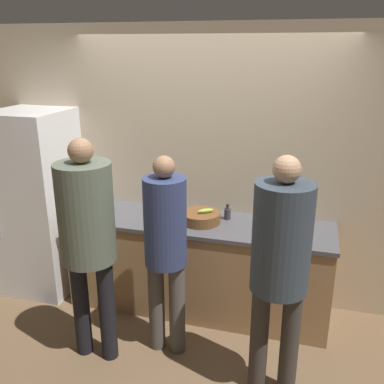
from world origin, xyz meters
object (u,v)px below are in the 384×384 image
at_px(utensil_crock, 305,217).
at_px(bottle_green, 168,209).
at_px(person_left, 87,229).
at_px(fruit_bowl, 201,217).
at_px(refrigerator, 39,203).
at_px(bottle_dark, 227,213).
at_px(cup_yellow, 158,208).
at_px(potted_plant, 283,211).
at_px(person_center, 166,242).
at_px(person_right, 280,257).
at_px(bottle_amber, 170,203).

bearing_deg(utensil_crock, bottle_green, -169.53).
relative_size(person_left, fruit_bowl, 5.10).
bearing_deg(person_left, refrigerator, 140.27).
bearing_deg(person_left, bottle_dark, 49.20).
bearing_deg(cup_yellow, bottle_green, -44.29).
xyz_separation_m(bottle_green, potted_plant, (1.02, 0.12, 0.04)).
height_order(person_center, person_right, person_right).
distance_m(person_left, person_center, 0.59).
bearing_deg(person_right, utensil_crock, 82.59).
bearing_deg(bottle_amber, fruit_bowl, -31.72).
distance_m(refrigerator, person_center, 1.68).
xyz_separation_m(refrigerator, potted_plant, (2.39, 0.11, 0.12)).
bearing_deg(person_left, potted_plant, 35.38).
distance_m(person_center, fruit_bowl, 0.65).
bearing_deg(refrigerator, bottle_amber, 10.10).
xyz_separation_m(person_center, utensil_crock, (1.02, 0.85, -0.01)).
xyz_separation_m(person_right, bottle_green, (-1.08, 0.86, -0.09)).
bearing_deg(utensil_crock, person_left, -145.30).
distance_m(refrigerator, bottle_amber, 1.33).
xyz_separation_m(bottle_amber, potted_plant, (1.08, -0.12, 0.07)).
xyz_separation_m(person_left, bottle_dark, (0.86, 1.00, -0.16)).
distance_m(person_center, cup_yellow, 0.84).
height_order(utensil_crock, bottle_green, utensil_crock).
height_order(fruit_bowl, bottle_amber, bottle_amber).
relative_size(person_center, fruit_bowl, 4.69).
height_order(fruit_bowl, bottle_dark, bottle_dark).
bearing_deg(refrigerator, fruit_bowl, 0.15).
bearing_deg(bottle_dark, refrigerator, -175.62).
relative_size(utensil_crock, potted_plant, 1.09).
bearing_deg(potted_plant, fruit_bowl, -171.44).
height_order(bottle_dark, cup_yellow, bottle_dark).
height_order(bottle_dark, potted_plant, potted_plant).
xyz_separation_m(bottle_dark, cup_yellow, (-0.67, -0.01, -0.01)).
distance_m(person_center, utensil_crock, 1.33).
height_order(fruit_bowl, potted_plant, potted_plant).
height_order(utensil_crock, bottle_amber, utensil_crock).
relative_size(person_center, utensil_crock, 5.86).
distance_m(utensil_crock, bottle_amber, 1.27).
relative_size(person_right, bottle_dark, 12.47).
distance_m(bottle_dark, potted_plant, 0.50).
bearing_deg(cup_yellow, fruit_bowl, -16.26).
relative_size(person_left, utensil_crock, 6.37).
bearing_deg(person_center, utensil_crock, 39.94).
relative_size(bottle_amber, potted_plant, 0.67).
height_order(person_center, bottle_dark, person_center).
distance_m(person_right, fruit_bowl, 1.16).
height_order(fruit_bowl, bottle_green, bottle_green).
distance_m(refrigerator, bottle_dark, 1.89).
bearing_deg(bottle_dark, bottle_amber, 171.45).
xyz_separation_m(person_right, potted_plant, (-0.05, 0.97, -0.05)).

